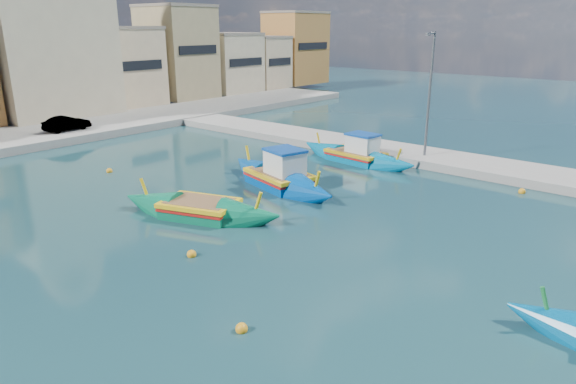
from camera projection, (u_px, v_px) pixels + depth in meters
ground at (352, 301)px, 16.23m from camera, size 160.00×160.00×0.00m
east_quay at (525, 174)px, 29.29m from camera, size 4.00×70.00×0.50m
north_townhouses at (7, 67)px, 43.58m from camera, size 83.20×7.87×10.19m
church_block at (37, 25)px, 45.34m from camera, size 10.00×10.00×19.10m
quay_street_lamp at (429, 94)px, 31.28m from camera, size 1.18×0.16×8.00m
luzzu_turquoise_cabin at (356, 156)px, 32.86m from camera, size 2.85×9.19×2.90m
luzzu_blue_cabin at (280, 179)px, 27.79m from camera, size 4.58×9.54×3.28m
luzzu_green at (200, 211)px, 23.39m from camera, size 4.73×8.46×2.59m
mooring_buoys at (261, 244)px, 20.27m from camera, size 24.35×25.98×0.36m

